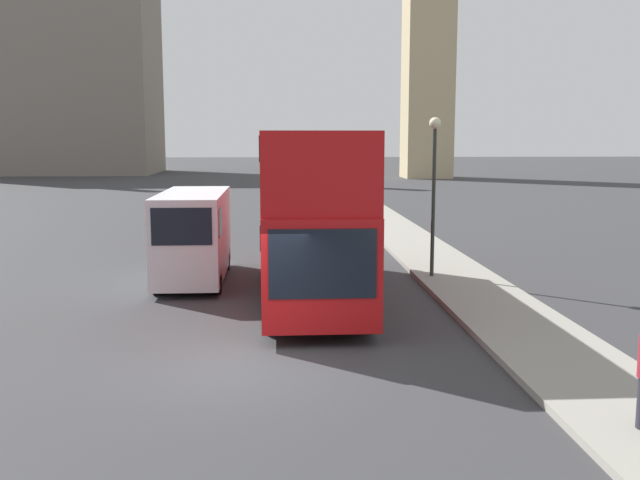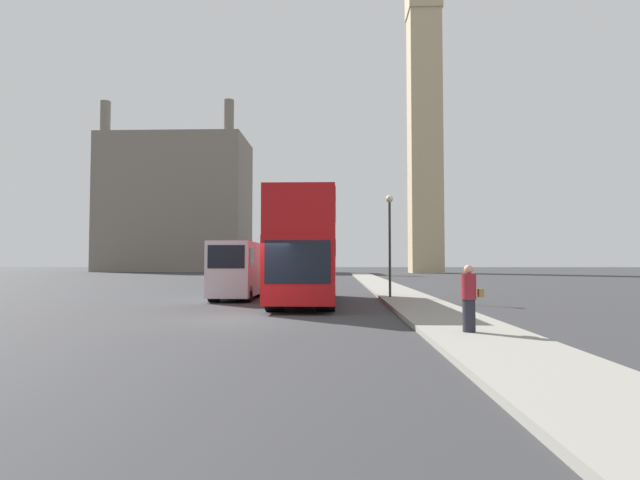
{
  "view_description": "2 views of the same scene",
  "coord_description": "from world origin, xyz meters",
  "views": [
    {
      "loc": [
        0.57,
        -13.55,
        4.49
      ],
      "look_at": [
        1.72,
        4.73,
        1.84
      ],
      "focal_mm": 40.0,
      "sensor_mm": 36.0,
      "label": 1
    },
    {
      "loc": [
        2.89,
        -15.99,
        1.86
      ],
      "look_at": [
        1.86,
        15.02,
        3.2
      ],
      "focal_mm": 28.0,
      "sensor_mm": 36.0,
      "label": 2
    }
  ],
  "objects": [
    {
      "name": "sidewalk_strip",
      "position": [
        6.3,
        0.0,
        0.07
      ],
      "size": [
        2.61,
        120.0,
        0.15
      ],
      "color": "gray",
      "rests_on": "ground_plane"
    },
    {
      "name": "street_lamp",
      "position": [
        5.48,
        8.3,
        3.47
      ],
      "size": [
        0.36,
        0.36,
        4.95
      ],
      "color": "#2D332D",
      "rests_on": "sidewalk_strip"
    },
    {
      "name": "building_block_distant",
      "position": [
        -27.7,
        78.22,
        12.73
      ],
      "size": [
        26.53,
        14.95,
        30.91
      ],
      "color": "slate",
      "rests_on": "ground_plane"
    },
    {
      "name": "ground_plane",
      "position": [
        0.0,
        0.0,
        0.0
      ],
      "size": [
        300.0,
        300.0,
        0.0
      ],
      "primitive_type": "plane",
      "color": "#333335"
    },
    {
      "name": "red_double_decker_bus",
      "position": [
        1.55,
        6.23,
        2.57
      ],
      "size": [
        2.63,
        10.22,
        4.63
      ],
      "color": "#B71114",
      "rests_on": "ground_plane"
    },
    {
      "name": "white_van",
      "position": [
        -2.0,
        8.62,
        1.49
      ],
      "size": [
        1.97,
        5.62,
        2.8
      ],
      "color": "silver",
      "rests_on": "ground_plane"
    }
  ]
}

